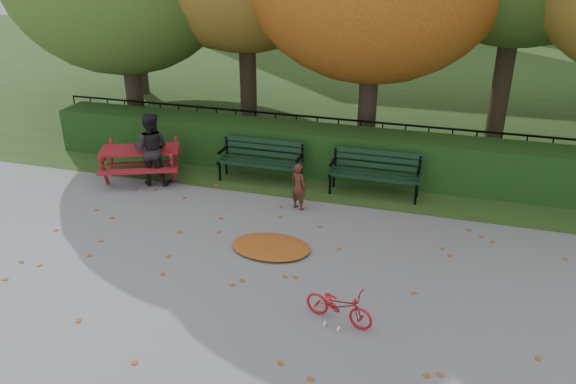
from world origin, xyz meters
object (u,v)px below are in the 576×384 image
(bench_right, at_px, (375,170))
(adult, at_px, (151,149))
(picnic_table, at_px, (141,155))
(child, at_px, (299,186))
(bench_left, at_px, (262,157))
(bicycle, at_px, (339,305))

(bench_right, xyz_separation_m, adult, (-4.53, -0.80, 0.25))
(bench_right, xyz_separation_m, picnic_table, (-4.89, -0.66, 0.02))
(bench_right, xyz_separation_m, child, (-1.28, -1.10, -0.06))
(bench_right, height_order, adult, adult)
(bench_left, bearing_deg, bench_right, 0.00)
(bicycle, bearing_deg, bench_right, 16.47)
(bench_left, bearing_deg, adult, -159.37)
(bench_left, height_order, child, child)
(child, bearing_deg, picnic_table, 17.22)
(child, distance_m, bicycle, 3.50)
(bicycle, bearing_deg, picnic_table, 68.59)
(picnic_table, distance_m, adult, 0.45)
(bench_right, distance_m, bicycle, 4.29)
(bench_left, distance_m, child, 1.57)
(bench_right, relative_size, bicycle, 1.83)
(picnic_table, distance_m, child, 3.63)
(bicycle, bearing_deg, bench_left, 45.19)
(bench_right, distance_m, picnic_table, 4.93)
(picnic_table, xyz_separation_m, child, (3.61, -0.44, -0.08))
(bench_left, bearing_deg, child, -44.52)
(adult, bearing_deg, child, 161.91)
(adult, height_order, bicycle, adult)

